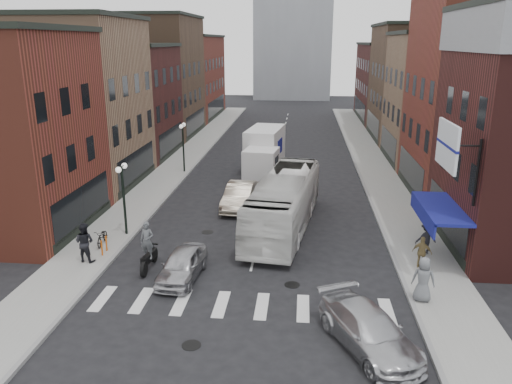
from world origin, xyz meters
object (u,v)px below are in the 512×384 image
(transit_bus, at_px, (284,202))
(sedan_left_near, at_px, (182,265))
(box_truck, at_px, (264,153))
(ped_right_c, at_px, (423,279))
(streetlamp_near, at_px, (123,186))
(motorcycle_rider, at_px, (148,248))
(sedan_left_far, at_px, (240,196))
(ped_left_solo, at_px, (85,242))
(streetlamp_far, at_px, (183,138))
(ped_right_a, at_px, (426,238))
(bike_rack, at_px, (104,246))
(billboard_sign, at_px, (449,147))
(parked_bicycle, at_px, (102,237))
(ped_right_b, at_px, (422,252))
(curb_car, at_px, (369,330))

(transit_bus, height_order, sedan_left_near, transit_bus)
(box_truck, bearing_deg, ped_right_c, -60.81)
(streetlamp_near, distance_m, motorcycle_rider, 5.11)
(streetlamp_near, height_order, sedan_left_far, streetlamp_near)
(ped_left_solo, relative_size, ped_right_c, 1.03)
(streetlamp_far, height_order, ped_right_a, streetlamp_far)
(ped_right_c, bearing_deg, streetlamp_near, -8.68)
(transit_bus, bearing_deg, sedan_left_near, -114.75)
(streetlamp_near, bearing_deg, bike_rack, -94.24)
(bike_rack, distance_m, motorcycle_rider, 3.11)
(billboard_sign, relative_size, sedan_left_far, 0.75)
(sedan_left_far, height_order, ped_right_a, ped_right_a)
(ped_right_a, height_order, ped_right_c, ped_right_c)
(parked_bicycle, bearing_deg, ped_right_b, -10.69)
(streetlamp_far, relative_size, sedan_left_far, 0.84)
(sedan_left_far, xyz_separation_m, curb_car, (6.50, -15.07, -0.10))
(streetlamp_near, relative_size, curb_car, 0.84)
(sedan_left_near, bearing_deg, bike_rack, 159.60)
(transit_bus, relative_size, ped_right_c, 5.94)
(streetlamp_near, bearing_deg, curb_car, -38.03)
(parked_bicycle, xyz_separation_m, ped_right_b, (16.19, -1.30, 0.35))
(curb_car, distance_m, ped_left_solo, 14.19)
(billboard_sign, distance_m, sedan_left_near, 12.92)
(ped_right_b, bearing_deg, curb_car, 85.92)
(box_truck, bearing_deg, streetlamp_near, -107.12)
(billboard_sign, bearing_deg, ped_right_b, 131.79)
(streetlamp_far, distance_m, transit_bus, 14.87)
(streetlamp_near, distance_m, sedan_left_near, 6.86)
(billboard_sign, relative_size, ped_left_solo, 1.87)
(motorcycle_rider, xyz_separation_m, ped_right_b, (12.93, 1.15, -0.21))
(curb_car, height_order, ped_right_c, ped_right_c)
(ped_right_b, bearing_deg, parked_bicycle, 17.41)
(streetlamp_far, height_order, motorcycle_rider, streetlamp_far)
(ped_left_solo, bearing_deg, transit_bus, -139.04)
(streetlamp_far, bearing_deg, ped_right_c, -53.70)
(ped_left_solo, bearing_deg, ped_right_b, -167.53)
(streetlamp_far, xyz_separation_m, ped_left_solo, (-0.72, -17.73, -1.77))
(ped_right_b, bearing_deg, billboard_sign, 153.79)
(ped_right_c, bearing_deg, ped_right_a, -90.17)
(motorcycle_rider, xyz_separation_m, sedan_left_far, (3.18, 9.58, -0.33))
(curb_car, xyz_separation_m, ped_left_solo, (-12.94, 5.82, 0.43))
(curb_car, bearing_deg, bike_rack, 125.51)
(box_truck, bearing_deg, ped_right_b, -55.46)
(ped_right_c, bearing_deg, parked_bicycle, -2.39)
(ped_right_b, bearing_deg, sedan_left_near, 31.67)
(transit_bus, xyz_separation_m, curb_car, (3.48, -11.59, -0.88))
(billboard_sign, relative_size, curb_car, 0.75)
(box_truck, bearing_deg, sedan_left_far, -88.11)
(box_truck, distance_m, ped_right_a, 18.27)
(box_truck, distance_m, transit_bus, 12.57)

